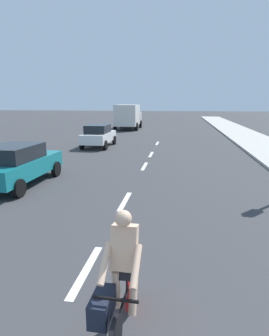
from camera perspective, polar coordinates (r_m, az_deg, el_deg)
The scene contains 11 objects.
ground_plane at distance 20.01m, azimuth 3.99°, elevation 3.92°, with size 160.00×160.00×0.00m, color #38383A.
sidewalk_strip at distance 22.71m, azimuth 24.23°, elevation 4.07°, with size 3.60×80.00×0.14m, color #B2ADA3.
lane_stripe_1 at distance 5.94m, azimuth -9.57°, elevation -19.32°, with size 0.16×1.80×0.01m, color white.
lane_stripe_2 at distance 9.42m, azimuth -1.92°, elevation -6.56°, with size 0.16×1.80×0.01m, color white.
lane_stripe_3 at distance 14.40m, azimuth 1.99°, elevation 0.36°, with size 0.16×1.80×0.01m, color white.
lane_stripe_4 at distance 17.63m, azimuth 3.30°, elevation 2.70°, with size 0.16×1.80×0.01m, color white.
lane_stripe_5 at distance 22.40m, azimuth 4.54°, elevation 4.90°, with size 0.16×1.80×0.01m, color white.
cyclist at distance 4.11m, azimuth -3.00°, elevation -21.57°, with size 0.62×1.71×1.82m.
parked_car_teal at distance 11.91m, azimuth -22.33°, elevation 0.80°, with size 2.02×4.27×1.57m.
parked_car_white at distance 20.65m, azimuth -7.13°, elevation 6.47°, with size 1.81×3.88×1.57m.
delivery_truck at distance 33.96m, azimuth -1.24°, elevation 10.25°, with size 2.80×6.30×2.80m.
Camera 1 is at (1.69, 0.31, 3.16)m, focal length 30.77 mm.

